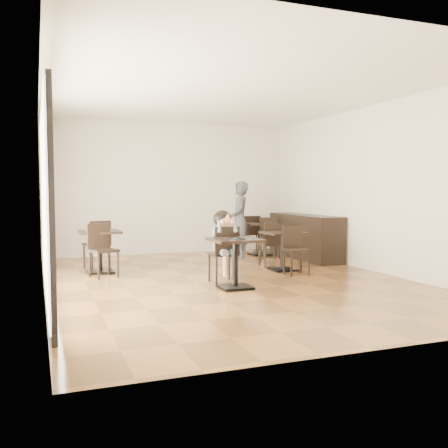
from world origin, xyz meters
name	(u,v)px	position (x,y,z in m)	size (l,w,h in m)	color
floor	(228,281)	(0.00, 0.00, 0.00)	(6.00, 8.00, 0.01)	brown
ceiling	(228,93)	(0.00, 0.00, 3.20)	(6.00, 8.00, 0.01)	white
wall_back	(170,188)	(0.00, 4.00, 1.60)	(6.00, 0.01, 3.20)	beige
wall_front	(378,187)	(0.00, -4.00, 1.60)	(6.00, 0.01, 3.20)	beige
wall_left	(42,188)	(-3.00, 0.00, 1.60)	(0.01, 8.00, 3.20)	beige
wall_right	(374,188)	(3.00, 0.00, 1.60)	(0.01, 8.00, 3.20)	beige
storefront_window	(45,202)	(-2.97, -0.50, 1.40)	(0.04, 4.50, 2.60)	white
child_table	(235,264)	(-0.14, -0.67, 0.40)	(0.76, 0.76, 0.80)	black
child_chair	(223,254)	(-0.14, -0.12, 0.48)	(0.43, 0.43, 0.97)	black
child	(223,247)	(-0.14, -0.12, 0.61)	(0.43, 0.61, 1.21)	gray
plate	(237,239)	(-0.14, -0.77, 0.81)	(0.27, 0.27, 0.02)	black
pizza_slice	(227,221)	(-0.14, -0.31, 1.05)	(0.28, 0.22, 0.07)	#E5C870
adult_patron	(240,220)	(1.30, 2.61, 0.88)	(0.64, 0.42, 1.76)	#3E3E44
cafe_table_mid	(283,251)	(1.39, 0.65, 0.38)	(0.72, 0.72, 0.76)	black
cafe_table_left	(100,252)	(-1.98, 1.63, 0.40)	(0.76, 0.76, 0.80)	black
cafe_table_back	(260,239)	(1.94, 2.91, 0.38)	(0.73, 0.73, 0.77)	black
chair_mid_a	(270,244)	(1.39, 1.20, 0.45)	(0.41, 0.41, 0.91)	black
chair_mid_b	(297,251)	(1.39, 0.10, 0.45)	(0.41, 0.41, 0.91)	black
chair_left_a	(97,245)	(-1.98, 2.18, 0.48)	(0.43, 0.43, 0.96)	black
chair_left_b	(104,251)	(-1.98, 1.08, 0.48)	(0.43, 0.43, 0.96)	black
chair_back_a	(251,234)	(1.95, 3.46, 0.46)	(0.42, 0.42, 0.92)	black
chair_back_b	(270,238)	(1.95, 2.36, 0.46)	(0.42, 0.42, 0.92)	black
service_counter	(305,237)	(2.65, 2.00, 0.50)	(0.60, 2.40, 1.00)	black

